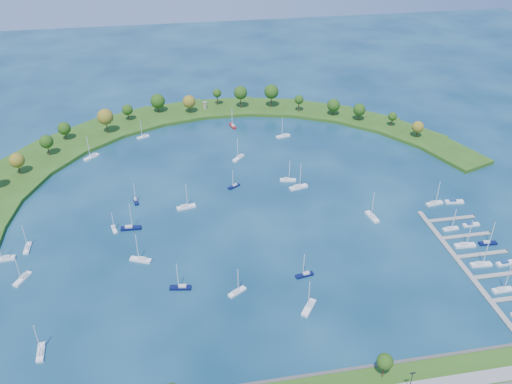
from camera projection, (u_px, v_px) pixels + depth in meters
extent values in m
plane|color=#072742|center=(248.00, 206.00, 254.29)|extent=(700.00, 700.00, 0.00)
cube|color=#474442|center=(301.00, 378.00, 167.89)|extent=(420.00, 1.20, 1.80)
cylinder|color=#382314|center=(383.00, 370.00, 166.07)|extent=(0.56, 0.56, 5.60)
sphere|color=#194611|center=(385.00, 362.00, 164.06)|extent=(5.20, 5.20, 5.20)
cylinder|color=black|center=(410.00, 384.00, 158.97)|extent=(0.24, 0.24, 10.00)
cube|color=#2B4D14|center=(1.00, 187.00, 267.27)|extent=(50.23, 54.30, 2.00)
cube|color=#2B4D14|center=(41.00, 159.00, 292.15)|extent=(54.07, 56.09, 2.00)
cube|color=#2B4D14|center=(84.00, 138.00, 314.33)|extent=(55.20, 54.07, 2.00)
cube|color=#2B4D14|center=(129.00, 123.00, 332.51)|extent=(53.65, 48.47, 2.00)
cube|color=#2B4D14|center=(175.00, 113.00, 345.65)|extent=(49.62, 39.75, 2.00)
cube|color=#2B4D14|center=(221.00, 108.00, 352.99)|extent=(44.32, 29.96, 2.00)
cube|color=#2B4D14|center=(268.00, 107.00, 354.10)|extent=(49.49, 38.05, 2.00)
cube|color=#2B4D14|center=(314.00, 111.00, 348.92)|extent=(51.13, 44.12, 2.00)
cube|color=#2B4D14|center=(360.00, 119.00, 337.74)|extent=(49.19, 47.96, 2.00)
cube|color=#2B4D14|center=(405.00, 132.00, 321.22)|extent=(43.90, 49.49, 2.00)
cube|color=#2B4D14|center=(449.00, 151.00, 300.31)|extent=(35.67, 48.74, 2.00)
cylinder|color=#382314|center=(19.00, 168.00, 274.48)|extent=(0.56, 0.56, 6.45)
sphere|color=brown|center=(17.00, 160.00, 271.98)|extent=(7.69, 7.69, 7.69)
cylinder|color=#382314|center=(48.00, 150.00, 292.03)|extent=(0.56, 0.56, 6.90)
sphere|color=#194611|center=(46.00, 142.00, 289.45)|extent=(7.40, 7.40, 7.40)
cylinder|color=#382314|center=(66.00, 135.00, 309.01)|extent=(0.56, 0.56, 5.65)
sphere|color=#194611|center=(64.00, 128.00, 306.75)|extent=(7.43, 7.43, 7.43)
cylinder|color=#382314|center=(107.00, 127.00, 315.67)|extent=(0.56, 0.56, 8.69)
sphere|color=brown|center=(105.00, 117.00, 312.40)|extent=(9.44, 9.44, 9.44)
cylinder|color=#382314|center=(128.00, 116.00, 332.24)|extent=(0.56, 0.56, 5.80)
sphere|color=#194611|center=(127.00, 110.00, 330.02)|extent=(6.65, 6.65, 6.65)
cylinder|color=#382314|center=(158.00, 108.00, 343.46)|extent=(0.56, 0.56, 5.70)
sphere|color=#194611|center=(158.00, 101.00, 341.00)|extent=(9.25, 9.25, 9.25)
cylinder|color=#382314|center=(190.00, 108.00, 342.46)|extent=(0.56, 0.56, 5.99)
sphere|color=brown|center=(189.00, 102.00, 340.03)|extent=(8.18, 8.18, 8.18)
cylinder|color=#382314|center=(217.00, 100.00, 352.87)|extent=(0.56, 0.56, 7.39)
sphere|color=#194611|center=(217.00, 93.00, 350.34)|extent=(5.65, 5.65, 5.65)
cylinder|color=#382314|center=(241.00, 102.00, 348.12)|extent=(0.56, 0.56, 8.98)
sphere|color=#194611|center=(241.00, 93.00, 344.86)|extent=(8.63, 8.63, 8.63)
cylinder|color=#382314|center=(271.00, 101.00, 349.23)|extent=(0.56, 0.56, 9.06)
sphere|color=#194611|center=(271.00, 92.00, 345.88)|extent=(9.33, 9.33, 9.33)
cylinder|color=#382314|center=(299.00, 107.00, 343.71)|extent=(0.56, 0.56, 7.12)
sphere|color=#194611|center=(299.00, 100.00, 341.23)|extent=(5.82, 5.82, 5.82)
cylinder|color=#382314|center=(333.00, 111.00, 339.49)|extent=(0.56, 0.56, 5.15)
sphere|color=#194611|center=(334.00, 105.00, 337.29)|extent=(8.08, 8.08, 8.08)
cylinder|color=#382314|center=(359.00, 116.00, 332.23)|extent=(0.56, 0.56, 5.74)
sphere|color=#194611|center=(359.00, 110.00, 329.92)|extent=(7.67, 7.67, 7.67)
cylinder|color=#382314|center=(392.00, 122.00, 324.89)|extent=(0.56, 0.56, 5.42)
sphere|color=#194611|center=(393.00, 116.00, 322.91)|extent=(5.33, 5.33, 5.33)
cylinder|color=#382314|center=(417.00, 133.00, 312.01)|extent=(0.56, 0.56, 5.16)
sphere|color=brown|center=(418.00, 127.00, 309.94)|extent=(6.89, 6.89, 6.89)
cylinder|color=gray|center=(205.00, 106.00, 348.98)|extent=(2.20, 2.20, 4.13)
cylinder|color=gray|center=(205.00, 102.00, 347.82)|extent=(2.60, 2.60, 0.30)
cube|color=gray|center=(464.00, 267.00, 214.79)|extent=(2.20, 82.00, 0.40)
cube|color=gray|center=(500.00, 274.00, 211.09)|extent=(22.00, 2.00, 0.40)
cube|color=gray|center=(483.00, 254.00, 222.15)|extent=(22.00, 2.00, 0.40)
cylinder|color=#382314|center=(507.00, 251.00, 223.67)|extent=(0.36, 0.36, 1.60)
cube|color=gray|center=(467.00, 235.00, 233.22)|extent=(22.00, 2.00, 0.40)
cylinder|color=#382314|center=(490.00, 232.00, 234.74)|extent=(0.36, 0.36, 1.60)
cube|color=gray|center=(452.00, 219.00, 244.29)|extent=(22.00, 2.00, 0.40)
cylinder|color=#382314|center=(474.00, 216.00, 245.81)|extent=(0.36, 0.36, 1.60)
cube|color=white|center=(143.00, 137.00, 317.11)|extent=(7.50, 5.00, 0.88)
cube|color=silver|center=(144.00, 136.00, 317.08)|extent=(2.93, 2.40, 0.62)
cylinder|color=silver|center=(141.00, 129.00, 314.00)|extent=(0.32, 0.32, 9.90)
cube|color=white|center=(186.00, 207.00, 252.15)|extent=(9.26, 4.32, 1.07)
cube|color=silver|center=(184.00, 206.00, 251.39)|extent=(3.43, 2.37, 0.75)
cylinder|color=silver|center=(187.00, 195.00, 248.94)|extent=(0.32, 0.32, 12.07)
cube|color=#090F3C|center=(234.00, 186.00, 268.57)|extent=(6.64, 5.23, 0.80)
cube|color=silver|center=(235.00, 185.00, 268.60)|extent=(2.68, 2.38, 0.56)
cylinder|color=silver|center=(233.00, 178.00, 265.67)|extent=(0.32, 0.32, 9.05)
cube|color=white|center=(288.00, 180.00, 273.84)|extent=(8.38, 3.71, 0.97)
cube|color=silver|center=(286.00, 179.00, 273.41)|extent=(3.08, 2.08, 0.68)
cylinder|color=silver|center=(290.00, 170.00, 270.72)|extent=(0.32, 0.32, 10.94)
cube|color=white|center=(41.00, 352.00, 177.22)|extent=(2.77, 8.36, 0.99)
cube|color=silver|center=(40.00, 353.00, 176.10)|extent=(1.78, 2.97, 0.69)
cylinder|color=silver|center=(37.00, 338.00, 174.60)|extent=(0.32, 0.32, 11.12)
cube|color=white|center=(283.00, 136.00, 317.84)|extent=(8.82, 4.27, 1.02)
cube|color=silver|center=(284.00, 135.00, 317.67)|extent=(3.28, 2.30, 0.71)
cylinder|color=silver|center=(282.00, 127.00, 314.34)|extent=(0.32, 0.32, 11.48)
cube|color=white|center=(237.00, 292.00, 202.25)|extent=(7.58, 5.85, 0.91)
cube|color=silver|center=(236.00, 291.00, 201.41)|extent=(3.05, 2.68, 0.64)
cylinder|color=silver|center=(238.00, 280.00, 199.67)|extent=(0.32, 0.32, 10.27)
cube|color=maroon|center=(233.00, 126.00, 330.35)|extent=(3.67, 8.22, 0.95)
cube|color=silver|center=(233.00, 125.00, 329.30)|extent=(2.05, 3.02, 0.67)
cylinder|color=silver|center=(232.00, 117.00, 327.80)|extent=(0.32, 0.32, 10.73)
cube|color=white|center=(28.00, 248.00, 225.38)|extent=(2.37, 7.87, 0.94)
cube|color=silver|center=(27.00, 248.00, 224.30)|extent=(1.60, 2.77, 0.66)
cylinder|color=silver|center=(25.00, 236.00, 222.89)|extent=(0.32, 0.32, 10.56)
cube|color=#090F3C|center=(136.00, 201.00, 256.95)|extent=(3.20, 7.35, 0.85)
cube|color=silver|center=(135.00, 199.00, 257.14)|extent=(1.81, 2.69, 0.60)
cylinder|color=silver|center=(135.00, 192.00, 253.76)|extent=(0.32, 0.32, 9.60)
cube|color=white|center=(114.00, 229.00, 237.13)|extent=(3.15, 6.49, 0.75)
cube|color=silver|center=(114.00, 227.00, 237.29)|extent=(1.70, 2.41, 0.53)
cylinder|color=silver|center=(113.00, 221.00, 234.34)|extent=(0.32, 0.32, 8.44)
cube|color=white|center=(238.00, 158.00, 294.16)|extent=(7.57, 8.14, 1.04)
cube|color=silver|center=(239.00, 156.00, 294.33)|extent=(3.29, 3.41, 0.73)
cylinder|color=silver|center=(238.00, 148.00, 290.31)|extent=(0.32, 0.32, 11.74)
cube|color=#090F3C|center=(131.00, 228.00, 237.59)|extent=(9.05, 2.94, 1.07)
cube|color=silver|center=(129.00, 227.00, 237.01)|extent=(3.21, 1.91, 0.75)
cylinder|color=silver|center=(131.00, 216.00, 234.23)|extent=(0.32, 0.32, 12.07)
cube|color=white|center=(4.00, 259.00, 219.06)|extent=(8.82, 3.10, 1.04)
cube|color=silver|center=(6.00, 257.00, 218.79)|extent=(3.15, 1.93, 0.73)
cube|color=white|center=(299.00, 187.00, 267.54)|extent=(9.80, 4.88, 1.13)
cube|color=silver|center=(297.00, 186.00, 266.70)|extent=(3.66, 2.60, 0.79)
cylinder|color=silver|center=(300.00, 175.00, 264.18)|extent=(0.32, 0.32, 12.74)
cube|color=white|center=(141.00, 260.00, 218.55)|extent=(9.10, 5.77, 1.06)
cube|color=silver|center=(142.00, 258.00, 217.91)|extent=(3.53, 2.81, 0.74)
cylinder|color=silver|center=(137.00, 247.00, 215.29)|extent=(0.32, 0.32, 11.94)
cube|color=white|center=(309.00, 308.00, 194.99)|extent=(7.32, 8.89, 1.09)
cube|color=silver|center=(310.00, 304.00, 195.20)|extent=(3.29, 3.63, 0.76)
cylinder|color=silver|center=(309.00, 295.00, 190.93)|extent=(0.32, 0.32, 12.27)
cube|color=white|center=(372.00, 217.00, 245.17)|extent=(4.06, 9.44, 1.10)
cube|color=silver|center=(373.00, 216.00, 243.95)|extent=(2.30, 3.46, 0.77)
cylinder|color=silver|center=(373.00, 204.00, 242.24)|extent=(0.32, 0.32, 12.34)
cube|color=#090F3C|center=(180.00, 288.00, 204.30)|extent=(8.47, 3.64, 0.98)
cube|color=silver|center=(182.00, 286.00, 203.87)|extent=(3.10, 2.06, 0.69)
cylinder|color=silver|center=(178.00, 276.00, 201.14)|extent=(0.32, 0.32, 11.07)
cube|color=white|center=(23.00, 279.00, 208.47)|extent=(6.26, 8.90, 1.05)
cube|color=silver|center=(24.00, 276.00, 208.71)|extent=(2.95, 3.52, 0.74)
cylinder|color=silver|center=(18.00, 267.00, 204.52)|extent=(0.32, 0.32, 11.84)
cube|color=#090F3C|center=(304.00, 275.00, 210.64)|extent=(7.58, 3.32, 0.88)
cube|color=silver|center=(306.00, 273.00, 210.47)|extent=(2.78, 1.87, 0.62)
cylinder|color=silver|center=(304.00, 265.00, 207.64)|extent=(0.32, 0.32, 9.90)
cube|color=white|center=(91.00, 157.00, 295.05)|extent=(8.32, 8.14, 1.09)
cube|color=silver|center=(92.00, 155.00, 295.19)|extent=(3.53, 3.49, 0.76)
cylinder|color=silver|center=(88.00, 147.00, 291.05)|extent=(0.32, 0.32, 12.28)
cube|color=white|center=(502.00, 290.00, 203.17)|extent=(8.08, 2.46, 0.96)
cube|color=silver|center=(501.00, 289.00, 202.61)|extent=(2.85, 1.65, 0.67)
cylinder|color=silver|center=(508.00, 278.00, 200.20)|extent=(0.32, 0.32, 10.83)
cube|color=white|center=(481.00, 265.00, 216.00)|extent=(8.79, 3.04, 1.04)
cube|color=silver|center=(479.00, 263.00, 215.46)|extent=(3.14, 1.91, 0.73)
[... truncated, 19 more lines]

